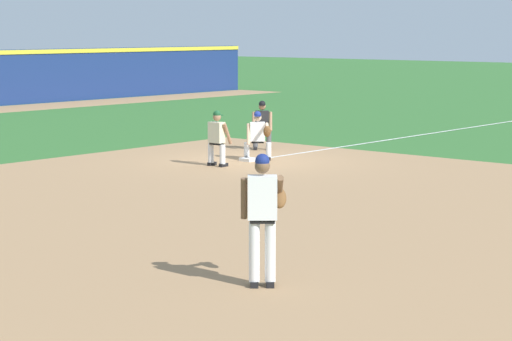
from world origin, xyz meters
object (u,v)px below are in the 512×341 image
(baseball, at_px, (256,217))
(first_baseman, at_px, (258,134))
(baserunner, at_px, (217,136))
(first_base_bag, at_px, (249,160))
(umpire, at_px, (262,123))
(pitcher, at_px, (263,211))

(baseball, distance_m, first_baseman, 8.54)
(baserunner, bearing_deg, first_base_bag, 2.02)
(umpire, bearing_deg, first_baseman, -142.17)
(baseball, bearing_deg, pitcher, -138.09)
(first_base_bag, xyz_separation_m, first_baseman, (0.30, -0.09, 0.69))
(baserunner, bearing_deg, umpire, 22.24)
(pitcher, relative_size, first_baseman, 1.39)
(baserunner, bearing_deg, baseball, -131.54)
(umpire, bearing_deg, pitcher, -139.64)
(first_base_bag, distance_m, baseball, 8.34)
(umpire, bearing_deg, baseball, -140.35)
(pitcher, height_order, baserunner, pitcher)
(first_base_bag, relative_size, baserunner, 0.26)
(baseball, relative_size, baserunner, 0.05)
(first_base_bag, distance_m, umpire, 2.71)
(first_base_bag, bearing_deg, umpire, 32.18)
(baseball, distance_m, baserunner, 7.43)
(baserunner, distance_m, umpire, 3.78)
(pitcher, bearing_deg, baseball, 41.91)
(first_base_bag, distance_m, first_baseman, 0.76)
(pitcher, xyz_separation_m, umpire, (12.09, 10.28, -0.27))
(first_baseman, xyz_separation_m, umpire, (1.90, 1.48, 0.06))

